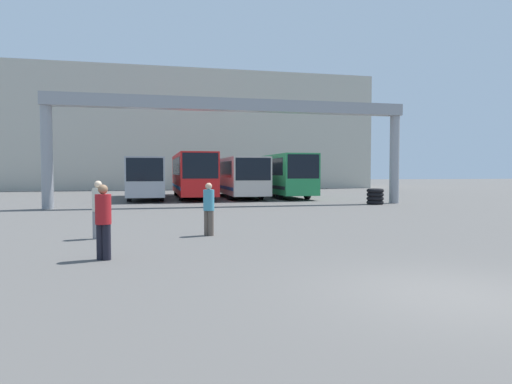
{
  "coord_description": "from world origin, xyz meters",
  "views": [
    {
      "loc": [
        -4.8,
        -6.43,
        2.02
      ],
      "look_at": [
        1.92,
        22.89,
        0.66
      ],
      "focal_mm": 32.0,
      "sensor_mm": 36.0,
      "label": 1
    }
  ],
  "objects_px": {
    "bus_slot_0": "(146,176)",
    "bus_slot_2": "(237,175)",
    "bus_slot_3": "(282,173)",
    "pedestrian_near_right": "(98,208)",
    "tire_stack": "(375,197)",
    "bus_slot_1": "(192,173)",
    "pedestrian_near_left": "(103,220)",
    "pedestrian_far_center": "(209,208)"
  },
  "relations": [
    {
      "from": "bus_slot_2",
      "to": "tire_stack",
      "type": "relative_size",
      "value": 11.4
    },
    {
      "from": "bus_slot_2",
      "to": "pedestrian_near_right",
      "type": "bearing_deg",
      "value": -111.19
    },
    {
      "from": "bus_slot_2",
      "to": "pedestrian_near_right",
      "type": "height_order",
      "value": "bus_slot_2"
    },
    {
      "from": "bus_slot_3",
      "to": "pedestrian_far_center",
      "type": "relative_size",
      "value": 6.15
    },
    {
      "from": "bus_slot_0",
      "to": "pedestrian_near_left",
      "type": "xyz_separation_m",
      "value": [
        -0.67,
        -23.61,
        -0.8
      ]
    },
    {
      "from": "bus_slot_2",
      "to": "pedestrian_far_center",
      "type": "relative_size",
      "value": 7.12
    },
    {
      "from": "bus_slot_3",
      "to": "tire_stack",
      "type": "xyz_separation_m",
      "value": [
        3.37,
        -8.83,
        -1.4
      ]
    },
    {
      "from": "pedestrian_far_center",
      "to": "pedestrian_near_left",
      "type": "relative_size",
      "value": 0.96
    },
    {
      "from": "pedestrian_near_left",
      "to": "pedestrian_far_center",
      "type": "bearing_deg",
      "value": 81.05
    },
    {
      "from": "pedestrian_near_right",
      "to": "tire_stack",
      "type": "xyz_separation_m",
      "value": [
        14.94,
        11.26,
        -0.45
      ]
    },
    {
      "from": "bus_slot_2",
      "to": "pedestrian_near_left",
      "type": "relative_size",
      "value": 6.87
    },
    {
      "from": "bus_slot_0",
      "to": "pedestrian_near_right",
      "type": "distance_m",
      "value": 20.2
    },
    {
      "from": "bus_slot_2",
      "to": "tire_stack",
      "type": "xyz_separation_m",
      "value": [
        6.84,
        -9.64,
        -1.26
      ]
    },
    {
      "from": "bus_slot_2",
      "to": "pedestrian_far_center",
      "type": "distance_m",
      "value": 21.52
    },
    {
      "from": "bus_slot_3",
      "to": "pedestrian_far_center",
      "type": "bearing_deg",
      "value": -112.31
    },
    {
      "from": "pedestrian_far_center",
      "to": "tire_stack",
      "type": "height_order",
      "value": "pedestrian_far_center"
    },
    {
      "from": "pedestrian_far_center",
      "to": "tire_stack",
      "type": "xyz_separation_m",
      "value": [
        11.63,
        11.32,
        -0.4
      ]
    },
    {
      "from": "bus_slot_0",
      "to": "bus_slot_2",
      "type": "xyz_separation_m",
      "value": [
        6.95,
        0.74,
        0.03
      ]
    },
    {
      "from": "bus_slot_0",
      "to": "bus_slot_1",
      "type": "relative_size",
      "value": 0.88
    },
    {
      "from": "bus_slot_1",
      "to": "pedestrian_near_left",
      "type": "height_order",
      "value": "bus_slot_1"
    },
    {
      "from": "bus_slot_0",
      "to": "bus_slot_1",
      "type": "height_order",
      "value": "bus_slot_1"
    },
    {
      "from": "bus_slot_1",
      "to": "pedestrian_near_left",
      "type": "relative_size",
      "value": 6.85
    },
    {
      "from": "pedestrian_near_right",
      "to": "pedestrian_near_left",
      "type": "height_order",
      "value": "pedestrian_near_right"
    },
    {
      "from": "pedestrian_far_center",
      "to": "tire_stack",
      "type": "bearing_deg",
      "value": 88.22
    },
    {
      "from": "bus_slot_1",
      "to": "pedestrian_near_left",
      "type": "xyz_separation_m",
      "value": [
        -4.15,
        -24.34,
        -1.0
      ]
    },
    {
      "from": "pedestrian_near_right",
      "to": "pedestrian_near_left",
      "type": "relative_size",
      "value": 1.01
    },
    {
      "from": "bus_slot_3",
      "to": "tire_stack",
      "type": "height_order",
      "value": "bus_slot_3"
    },
    {
      "from": "bus_slot_0",
      "to": "pedestrian_near_left",
      "type": "height_order",
      "value": "bus_slot_0"
    },
    {
      "from": "bus_slot_1",
      "to": "pedestrian_far_center",
      "type": "xyz_separation_m",
      "value": [
        -1.32,
        -20.94,
        -1.03
      ]
    },
    {
      "from": "bus_slot_3",
      "to": "pedestrian_near_left",
      "type": "xyz_separation_m",
      "value": [
        -11.1,
        -23.55,
        -0.97
      ]
    },
    {
      "from": "bus_slot_0",
      "to": "pedestrian_far_center",
      "type": "xyz_separation_m",
      "value": [
        2.16,
        -20.21,
        -0.83
      ]
    },
    {
      "from": "bus_slot_2",
      "to": "pedestrian_near_right",
      "type": "xyz_separation_m",
      "value": [
        -8.1,
        -20.89,
        -0.82
      ]
    },
    {
      "from": "bus_slot_2",
      "to": "pedestrian_near_right",
      "type": "distance_m",
      "value": 22.42
    },
    {
      "from": "pedestrian_near_left",
      "to": "pedestrian_near_right",
      "type": "bearing_deg",
      "value": 128.73
    },
    {
      "from": "bus_slot_0",
      "to": "bus_slot_2",
      "type": "distance_m",
      "value": 6.99
    },
    {
      "from": "bus_slot_0",
      "to": "bus_slot_3",
      "type": "bearing_deg",
      "value": -0.37
    },
    {
      "from": "pedestrian_near_left",
      "to": "tire_stack",
      "type": "distance_m",
      "value": 20.64
    },
    {
      "from": "pedestrian_near_right",
      "to": "bus_slot_2",
      "type": "bearing_deg",
      "value": -110.85
    },
    {
      "from": "bus_slot_2",
      "to": "bus_slot_3",
      "type": "height_order",
      "value": "bus_slot_3"
    },
    {
      "from": "bus_slot_0",
      "to": "bus_slot_1",
      "type": "xyz_separation_m",
      "value": [
        3.48,
        0.73,
        0.2
      ]
    },
    {
      "from": "pedestrian_near_left",
      "to": "bus_slot_0",
      "type": "bearing_deg",
      "value": 119.21
    },
    {
      "from": "bus_slot_0",
      "to": "pedestrian_near_right",
      "type": "xyz_separation_m",
      "value": [
        -1.15,
        -20.15,
        -0.79
      ]
    }
  ]
}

